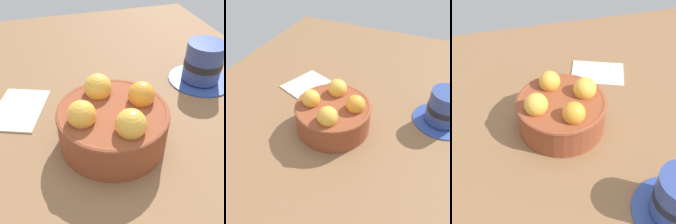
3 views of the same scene
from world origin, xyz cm
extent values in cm
cube|color=brown|center=(0.00, 0.00, -1.66)|extent=(116.98, 81.52, 3.31)
cylinder|color=brown|center=(0.00, 0.00, 3.15)|extent=(16.75, 16.75, 6.29)
torus|color=brown|center=(0.00, 0.00, 5.89)|extent=(16.95, 16.95, 1.00)
sphere|color=#F1B240|center=(4.83, 1.07, 7.37)|extent=(4.34, 4.34, 4.34)
sphere|color=orange|center=(-1.07, 4.83, 7.37)|extent=(4.13, 4.13, 4.13)
sphere|color=gold|center=(-4.83, -1.07, 7.37)|extent=(4.40, 4.40, 4.40)
sphere|color=#F9B03D|center=(1.07, -4.83, 7.37)|extent=(4.14, 4.14, 4.14)
cylinder|color=#2E4592|center=(-12.16, 22.62, 0.30)|extent=(12.96, 12.96, 0.60)
cylinder|color=#33478C|center=(-12.16, 22.62, 4.52)|extent=(7.57, 7.57, 7.84)
cylinder|color=black|center=(-12.16, 22.62, 4.14)|extent=(7.73, 7.73, 1.41)
cube|color=beige|center=(-12.37, -14.36, 0.30)|extent=(14.42, 12.37, 0.60)
camera|label=1|loc=(30.28, -8.83, 31.74)|focal=44.17mm
camera|label=2|loc=(38.78, 18.67, 41.55)|focal=40.79mm
camera|label=3|loc=(10.47, 43.02, 45.34)|focal=51.47mm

